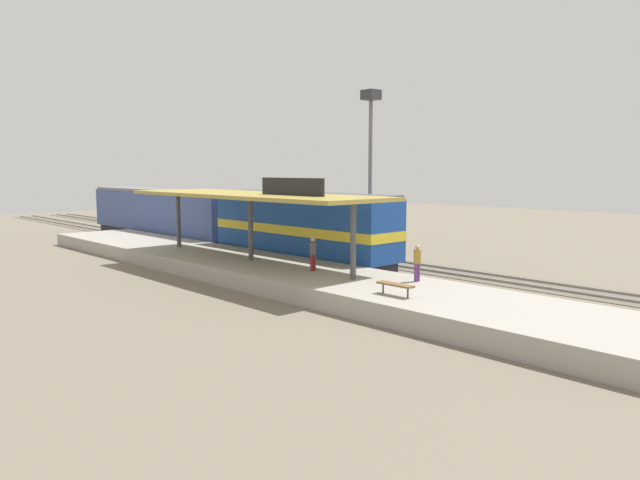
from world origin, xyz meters
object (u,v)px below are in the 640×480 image
locomotive (301,227)px  light_mast (371,137)px  passenger_carriage_single (162,214)px  platform_bench (395,285)px  person_waiting (417,261)px  freight_car (272,221)px  person_walking (313,252)px

locomotive → light_mast: size_ratio=1.23×
light_mast → passenger_carriage_single: bearing=115.0°
platform_bench → person_waiting: 3.40m
passenger_carriage_single → freight_car: 10.32m
passenger_carriage_single → freight_car: bearing=-63.5°
platform_bench → locomotive: (6.00, 12.63, 1.07)m
freight_car → passenger_carriage_single: bearing=116.5°
freight_car → person_waiting: freight_car is taller
freight_car → person_walking: freight_car is taller
platform_bench → person_walking: bearing=77.1°
platform_bench → light_mast: (13.80, 13.88, 7.05)m
locomotive → person_waiting: size_ratio=8.44×
platform_bench → passenger_carriage_single: (6.00, 30.63, 0.97)m
passenger_carriage_single → freight_car: size_ratio=1.67×
passenger_carriage_single → person_walking: size_ratio=11.70×
locomotive → passenger_carriage_single: (0.00, 18.00, -0.10)m
platform_bench → freight_car: freight_car is taller
person_waiting → locomotive: bearing=75.7°
locomotive → platform_bench: bearing=-115.4°
locomotive → light_mast: 9.91m
platform_bench → person_walking: 6.84m
platform_bench → passenger_carriage_single: 31.22m
light_mast → person_walking: bearing=-149.5°
freight_car → light_mast: (3.20, -7.52, 6.43)m
freight_car → person_waiting: size_ratio=7.02×
person_waiting → person_walking: (-1.58, 5.36, 0.00)m
light_mast → locomotive: bearing=-170.9°
light_mast → person_waiting: bearing=-130.3°
platform_bench → locomotive: locomotive is taller
person_walking → person_waiting: bearing=-73.6°
platform_bench → locomotive: bearing=64.6°
person_waiting → person_walking: bearing=106.4°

